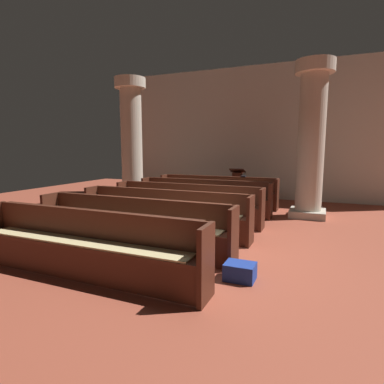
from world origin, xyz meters
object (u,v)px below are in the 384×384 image
lectern (237,187)px  kneeler_box_blue (240,272)px  pew_row_0 (217,190)px  hymn_book (243,176)px  pew_row_3 (163,211)px  pillar_far_side (132,140)px  pew_row_1 (204,195)px  pew_row_4 (131,223)px  pillar_aisle_side (311,138)px  pew_row_2 (186,202)px  pew_row_5 (83,242)px

lectern → kneeler_box_blue: lectern is taller
pew_row_0 → hymn_book: 0.89m
pew_row_0 → kneeler_box_blue: (1.98, -4.97, -0.37)m
kneeler_box_blue → hymn_book: bearing=103.3°
pew_row_3 → pillar_far_side: (-2.56, 2.76, 1.50)m
pew_row_1 → pillar_far_side: 3.00m
pew_row_4 → pillar_aisle_side: (2.61, 4.03, 1.50)m
pillar_far_side → pew_row_1: bearing=-10.7°
pew_row_1 → pew_row_2: size_ratio=1.00×
pew_row_5 → pew_row_3: bearing=90.0°
pew_row_3 → pillar_aisle_side: bearing=47.9°
pew_row_0 → pew_row_2: size_ratio=1.00×
hymn_book → kneeler_box_blue: 5.37m
pew_row_0 → pillar_aisle_side: 3.05m
pillar_far_side → kneeler_box_blue: bearing=-43.5°
pew_row_3 → hymn_book: 3.72m
hymn_book → pillar_far_side: bearing=-165.6°
pew_row_4 → pillar_far_side: bearing=123.3°
pew_row_0 → hymn_book: size_ratio=17.35×
pillar_aisle_side → kneeler_box_blue: pillar_aisle_side is taller
pew_row_2 → lectern: 3.39m
pew_row_2 → pillar_far_side: bearing=147.6°
lectern → pillar_aisle_side: bearing=-35.5°
pew_row_3 → pew_row_4: 1.14m
pew_row_2 → lectern: size_ratio=3.32×
pew_row_1 → pillar_far_side: pillar_far_side is taller
pew_row_1 → pew_row_4: same height
pew_row_0 → pillar_aisle_side: (2.61, -0.53, 1.50)m
pew_row_5 → pew_row_1: bearing=90.0°
kneeler_box_blue → lectern: bearing=105.1°
pew_row_0 → lectern: bearing=72.9°
lectern → hymn_book: size_ratio=5.22×
pew_row_3 → lectern: lectern is taller
hymn_book → pew_row_4: bearing=-99.0°
pew_row_1 → pew_row_3: (0.00, -2.28, 0.00)m
pew_row_2 → pew_row_4: same height
hymn_book → pillar_aisle_side: bearing=-21.2°
lectern → pew_row_1: bearing=-98.6°
pew_row_1 → pillar_aisle_side: (2.61, 0.61, 1.50)m
pew_row_2 → pew_row_5: bearing=-90.0°
hymn_book → pew_row_3: bearing=-101.8°
pillar_aisle_side → kneeler_box_blue: (-0.63, -4.44, -1.87)m
hymn_book → kneeler_box_blue: (1.22, -5.17, -0.80)m
pew_row_0 → lectern: lectern is taller
pew_row_3 → pillar_far_side: size_ratio=0.94×
pew_row_4 → kneeler_box_blue: 2.05m
lectern → pew_row_5: bearing=-92.8°
pew_row_5 → pillar_aisle_side: 5.98m
pew_row_3 → lectern: size_ratio=3.32×
pew_row_0 → pillar_far_side: (-2.56, -0.66, 1.50)m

